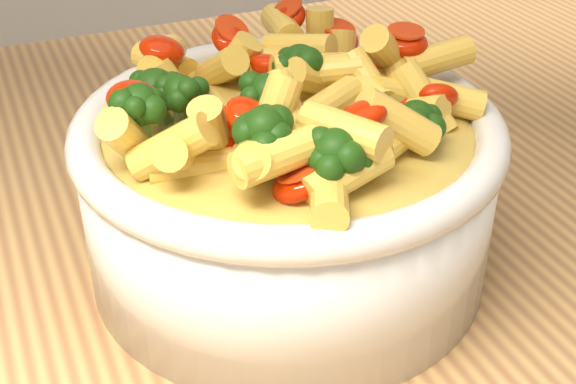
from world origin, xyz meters
name	(u,v)px	position (x,y,z in m)	size (l,w,h in m)	color
table	(366,291)	(0.00, 0.00, 0.80)	(1.20, 0.80, 0.90)	tan
serving_bowl	(288,190)	(-0.10, -0.06, 0.96)	(0.26, 0.26, 0.11)	silver
pasta_salad	(288,88)	(-0.10, -0.06, 1.03)	(0.20, 0.20, 0.05)	#FFCC50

